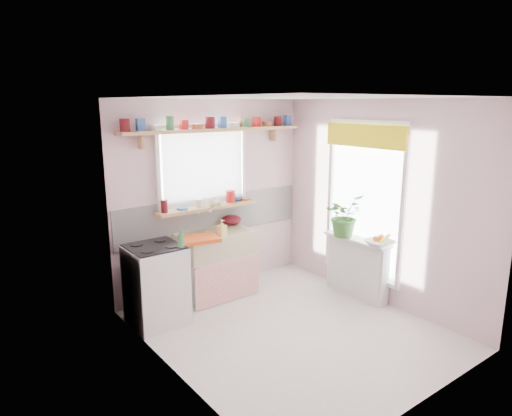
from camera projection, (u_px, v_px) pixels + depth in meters
room at (287, 190)px, 5.79m from camera, size 3.20×3.20×3.20m
sink_unit at (216, 264)px, 5.86m from camera, size 0.95×0.65×1.11m
cooker at (156, 285)px, 5.11m from camera, size 0.58×0.58×0.93m
radiator_ledge at (357, 266)px, 5.87m from camera, size 0.22×0.95×0.78m
windowsill at (207, 207)px, 5.85m from camera, size 1.40×0.22×0.04m
pine_shelf at (216, 130)px, 5.71m from camera, size 2.52×0.24×0.04m
shelf_crockery at (216, 124)px, 5.69m from camera, size 2.47×0.11×0.12m
sill_crockery at (204, 202)px, 5.80m from camera, size 1.35×0.11×0.12m
dish_tray at (199, 239)px, 5.41m from camera, size 0.51×0.42×0.04m
colander at (231, 220)px, 6.14m from camera, size 0.35×0.35×0.13m
jade_plant at (344, 215)px, 5.82m from camera, size 0.57×0.52×0.55m
fruit_bowl at (380, 244)px, 5.42m from camera, size 0.38×0.38×0.08m
herb_pot at (347, 227)px, 5.89m from camera, size 0.11×0.08×0.21m
soap_bottle_sink at (222, 228)px, 5.58m from camera, size 0.11×0.11×0.21m
sill_cup at (213, 202)px, 5.82m from camera, size 0.15×0.15×0.10m
sill_bowl at (235, 198)px, 6.16m from camera, size 0.21×0.21×0.06m
shelf_vase at (242, 122)px, 5.99m from camera, size 0.17×0.17×0.14m
cooker_bottle at (181, 238)px, 4.94m from camera, size 0.09×0.09×0.21m
fruit at (380, 238)px, 5.41m from camera, size 0.20×0.14×0.10m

